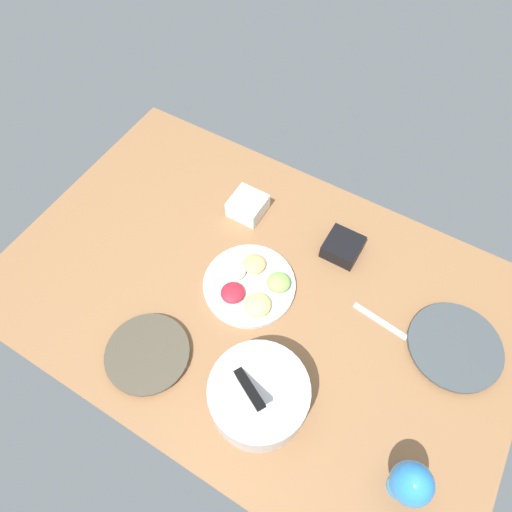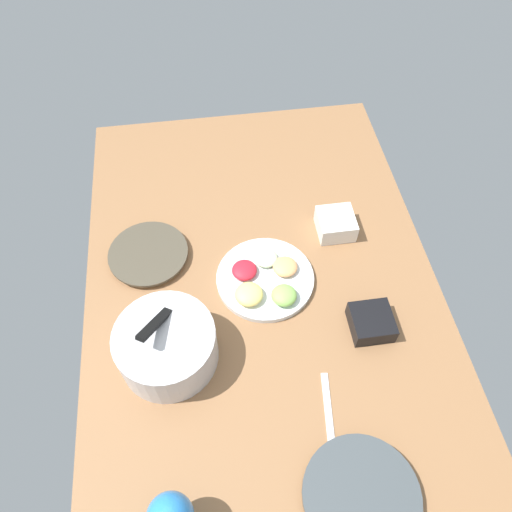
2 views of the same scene
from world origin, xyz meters
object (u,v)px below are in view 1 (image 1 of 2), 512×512
at_px(dinner_plate_left, 454,347).
at_px(square_bowl_white, 248,205).
at_px(mixing_bowl, 259,395).
at_px(fruit_platter, 251,285).
at_px(hurricane_glass_blue, 411,484).
at_px(dinner_plate_right, 148,354).
at_px(square_bowl_black, 343,246).

bearing_deg(dinner_plate_left, square_bowl_white, -9.12).
distance_m(mixing_bowl, fruit_platter, 0.35).
bearing_deg(hurricane_glass_blue, square_bowl_white, -35.21).
bearing_deg(dinner_plate_left, fruit_platter, 11.80).
height_order(fruit_platter, square_bowl_white, square_bowl_white).
bearing_deg(mixing_bowl, square_bowl_white, -56.25).
distance_m(dinner_plate_right, fruit_platter, 0.37).
bearing_deg(square_bowl_black, hurricane_glass_blue, 126.71).
distance_m(dinner_plate_left, fruit_platter, 0.62).
xyz_separation_m(dinner_plate_right, square_bowl_white, (0.02, -0.59, 0.02)).
xyz_separation_m(dinner_plate_right, mixing_bowl, (-0.34, -0.05, 0.06)).
xyz_separation_m(dinner_plate_left, square_bowl_black, (0.42, -0.14, 0.01)).
bearing_deg(fruit_platter, dinner_plate_right, 67.25).
bearing_deg(mixing_bowl, dinner_plate_right, 8.36).
height_order(mixing_bowl, hurricane_glass_blue, mixing_bowl).
bearing_deg(dinner_plate_left, mixing_bowl, 45.43).
bearing_deg(square_bowl_white, fruit_platter, 123.10).
relative_size(dinner_plate_left, dinner_plate_right, 1.11).
distance_m(dinner_plate_left, square_bowl_white, 0.78).
bearing_deg(mixing_bowl, square_bowl_black, -88.98).
bearing_deg(dinner_plate_right, square_bowl_white, -87.95).
bearing_deg(fruit_platter, mixing_bowl, 124.31).
distance_m(mixing_bowl, square_bowl_white, 0.65).
xyz_separation_m(mixing_bowl, hurricane_glass_blue, (-0.41, 0.00, 0.04)).
distance_m(mixing_bowl, hurricane_glass_blue, 0.41).
xyz_separation_m(mixing_bowl, square_bowl_black, (0.01, -0.56, -0.04)).
height_order(dinner_plate_left, mixing_bowl, mixing_bowl).
bearing_deg(square_bowl_white, hurricane_glass_blue, 144.79).
bearing_deg(square_bowl_white, mixing_bowl, 123.75).
distance_m(dinner_plate_right, square_bowl_black, 0.69).
xyz_separation_m(dinner_plate_left, fruit_platter, (0.61, 0.13, 0.00)).
height_order(square_bowl_black, square_bowl_white, square_bowl_white).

